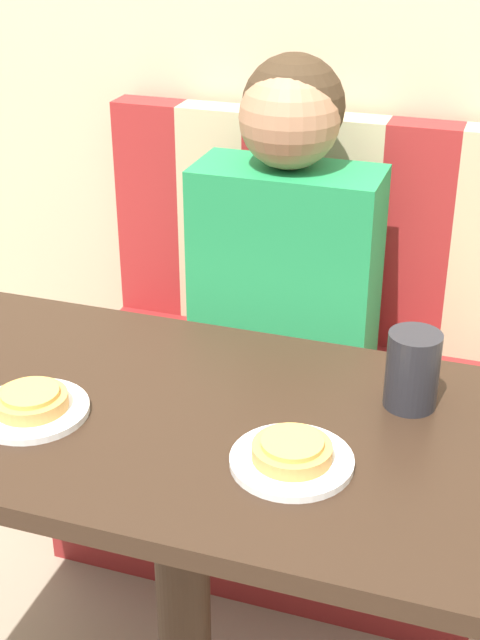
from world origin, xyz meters
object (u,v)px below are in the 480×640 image
(person, at_px, (288,223))
(plate_right, at_px, (292,461))
(drinking_cup, at_px, (412,370))
(pizza_left, at_px, (31,400))
(pizza_right, at_px, (292,450))
(plate_left, at_px, (32,410))

(person, xyz_separation_m, plate_right, (0.22, -0.75, -0.08))
(drinking_cup, bearing_deg, pizza_left, -159.06)
(pizza_left, height_order, pizza_right, same)
(pizza_right, bearing_deg, pizza_left, 180.00)
(plate_left, bearing_deg, drinking_cup, 20.94)
(plate_left, xyz_separation_m, plate_right, (0.44, 0.00, 0.00))
(plate_right, xyz_separation_m, pizza_right, (0.00, 0.00, 0.02))
(plate_right, xyz_separation_m, drinking_cup, (0.14, 0.22, 0.06))
(pizza_left, distance_m, drinking_cup, 0.62)
(pizza_left, xyz_separation_m, drinking_cup, (0.58, 0.22, 0.04))
(person, height_order, pizza_right, person)
(plate_right, distance_m, drinking_cup, 0.27)
(pizza_left, bearing_deg, plate_left, -90.00)
(plate_right, distance_m, pizza_left, 0.44)
(person, relative_size, plate_right, 4.00)
(pizza_right, distance_m, drinking_cup, 0.26)
(plate_left, height_order, plate_right, same)
(plate_right, distance_m, pizza_right, 0.02)
(plate_right, bearing_deg, plate_left, 180.00)
(plate_left, bearing_deg, pizza_left, 90.00)
(person, distance_m, pizza_left, 0.78)
(pizza_left, bearing_deg, plate_right, -0.00)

